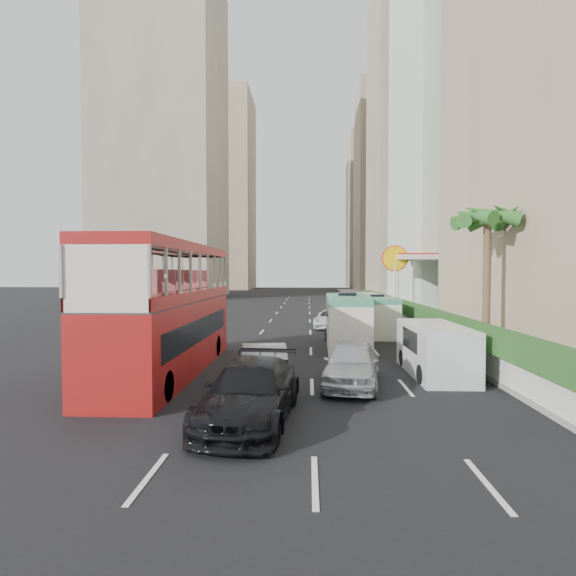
# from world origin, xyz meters

# --- Properties ---
(ground_plane) EXTENTS (200.00, 200.00, 0.00)m
(ground_plane) POSITION_xyz_m (0.00, 0.00, 0.00)
(ground_plane) COLOR black
(ground_plane) RESTS_ON ground
(double_decker_bus) EXTENTS (2.50, 11.00, 5.06)m
(double_decker_bus) POSITION_xyz_m (-6.00, 0.00, 2.53)
(double_decker_bus) COLOR #A31716
(double_decker_bus) RESTS_ON ground
(car_silver_lane_a) EXTENTS (2.05, 4.52, 1.44)m
(car_silver_lane_a) POSITION_xyz_m (-2.02, -2.30, 0.00)
(car_silver_lane_a) COLOR #B5B8BC
(car_silver_lane_a) RESTS_ON ground
(car_silver_lane_b) EXTENTS (2.53, 4.77, 1.54)m
(car_silver_lane_b) POSITION_xyz_m (0.98, -1.75, 0.00)
(car_silver_lane_b) COLOR #B5B8BC
(car_silver_lane_b) RESTS_ON ground
(car_black) EXTENTS (2.67, 5.54, 1.56)m
(car_black) POSITION_xyz_m (-2.05, -5.63, 0.00)
(car_black) COLOR black
(car_black) RESTS_ON ground
(van_asset) EXTENTS (2.70, 4.83, 1.28)m
(van_asset) POSITION_xyz_m (1.06, 14.48, 0.00)
(van_asset) COLOR silver
(van_asset) RESTS_ON ground
(minibus_near) EXTENTS (2.18, 6.19, 2.72)m
(minibus_near) POSITION_xyz_m (1.50, 6.28, 1.36)
(minibus_near) COLOR silver
(minibus_near) RESTS_ON ground
(minibus_far) EXTENTS (1.99, 5.52, 2.42)m
(minibus_far) POSITION_xyz_m (3.80, 11.05, 1.21)
(minibus_far) COLOR silver
(minibus_far) RESTS_ON ground
(panel_van_near) EXTENTS (1.98, 4.84, 1.93)m
(panel_van_near) POSITION_xyz_m (4.34, 0.06, 0.96)
(panel_van_near) COLOR silver
(panel_van_near) RESTS_ON ground
(panel_van_far) EXTENTS (2.30, 5.38, 2.13)m
(panel_van_far) POSITION_xyz_m (4.43, 21.21, 1.06)
(panel_van_far) COLOR silver
(panel_van_far) RESTS_ON ground
(sidewalk) EXTENTS (6.00, 120.00, 0.18)m
(sidewalk) POSITION_xyz_m (9.00, 25.00, 0.09)
(sidewalk) COLOR #99968C
(sidewalk) RESTS_ON ground
(kerb_wall) EXTENTS (0.30, 44.00, 1.00)m
(kerb_wall) POSITION_xyz_m (6.20, 14.00, 0.68)
(kerb_wall) COLOR silver
(kerb_wall) RESTS_ON sidewalk
(hedge) EXTENTS (1.10, 44.00, 0.70)m
(hedge) POSITION_xyz_m (6.20, 14.00, 1.53)
(hedge) COLOR #2D6626
(hedge) RESTS_ON kerb_wall
(palm_tree) EXTENTS (0.36, 0.36, 6.40)m
(palm_tree) POSITION_xyz_m (7.80, 4.00, 3.38)
(palm_tree) COLOR brown
(palm_tree) RESTS_ON sidewalk
(shell_station) EXTENTS (6.50, 8.00, 5.50)m
(shell_station) POSITION_xyz_m (10.00, 23.00, 2.75)
(shell_station) COLOR silver
(shell_station) RESTS_ON ground
(tower_stripe) EXTENTS (16.00, 18.00, 58.00)m
(tower_stripe) POSITION_xyz_m (18.00, 34.00, 29.00)
(tower_stripe) COLOR white
(tower_stripe) RESTS_ON ground
(tower_mid) EXTENTS (16.00, 16.00, 50.00)m
(tower_mid) POSITION_xyz_m (18.00, 58.00, 25.00)
(tower_mid) COLOR tan
(tower_mid) RESTS_ON ground
(tower_far_a) EXTENTS (14.00, 14.00, 44.00)m
(tower_far_a) POSITION_xyz_m (17.00, 82.00, 22.00)
(tower_far_a) COLOR tan
(tower_far_a) RESTS_ON ground
(tower_far_b) EXTENTS (14.00, 14.00, 40.00)m
(tower_far_b) POSITION_xyz_m (17.00, 104.00, 20.00)
(tower_far_b) COLOR tan
(tower_far_b) RESTS_ON ground
(tower_left_a) EXTENTS (18.00, 18.00, 52.00)m
(tower_left_a) POSITION_xyz_m (-24.00, 55.00, 26.00)
(tower_left_a) COLOR tan
(tower_left_a) RESTS_ON ground
(tower_left_b) EXTENTS (16.00, 16.00, 46.00)m
(tower_left_b) POSITION_xyz_m (-22.00, 90.00, 23.00)
(tower_left_b) COLOR tan
(tower_left_b) RESTS_ON ground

